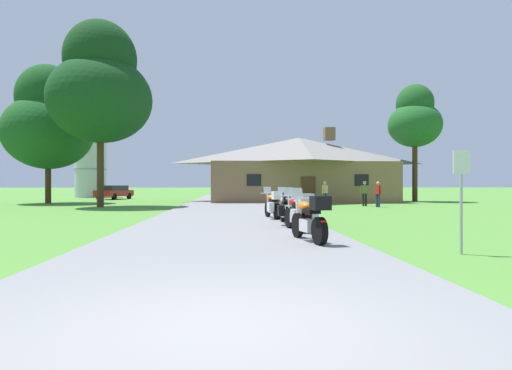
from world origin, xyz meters
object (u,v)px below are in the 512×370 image
object	(u,v)px
motorcycle_silver_third_in_row	(287,208)
bystander_red_shirt_by_tree	(378,193)
motorcycle_red_second_in_row	(299,213)
motorcycle_orange_farthest_in_row	(274,205)
parked_red_suv_far_left	(114,192)
metal_signpost_roadside	(461,189)
tree_left_near	(100,87)
metal_silo_distant	(91,165)
motorcycle_orange_nearest_to_camera	(310,219)
bystander_olive_shirt_beside_signpost	(365,192)
tree_right_of_lodge	(415,119)
tree_left_far	(48,122)
bystander_tan_shirt_near_lodge	(325,192)

from	to	relation	value
motorcycle_silver_third_in_row	bystander_red_shirt_by_tree	size ratio (longest dim) A/B	1.25
motorcycle_red_second_in_row	motorcycle_silver_third_in_row	size ratio (longest dim) A/B	0.99
motorcycle_orange_farthest_in_row	parked_red_suv_far_left	size ratio (longest dim) A/B	0.42
metal_signpost_roadside	tree_left_near	distance (m)	24.71
motorcycle_red_second_in_row	metal_silo_distant	size ratio (longest dim) A/B	0.28
parked_red_suv_far_left	motorcycle_silver_third_in_row	bearing A→B (deg)	-48.90
motorcycle_orange_nearest_to_camera	motorcycle_silver_third_in_row	size ratio (longest dim) A/B	0.99
bystander_olive_shirt_beside_signpost	parked_red_suv_far_left	bearing A→B (deg)	-34.54
motorcycle_silver_third_in_row	motorcycle_orange_nearest_to_camera	bearing A→B (deg)	-92.27
bystander_olive_shirt_beside_signpost	metal_signpost_roadside	distance (m)	20.74
metal_signpost_roadside	tree_right_of_lodge	xyz separation A→B (m)	(11.24, 27.76, 5.82)
tree_left_far	tree_right_of_lodge	xyz separation A→B (m)	(30.15, 1.92, 0.79)
bystander_tan_shirt_near_lodge	tree_right_of_lodge	world-z (taller)	tree_right_of_lodge
bystander_tan_shirt_near_lodge	motorcycle_red_second_in_row	bearing A→B (deg)	-140.50
motorcycle_silver_third_in_row	tree_left_near	world-z (taller)	tree_left_near
motorcycle_orange_nearest_to_camera	tree_right_of_lodge	world-z (taller)	tree_right_of_lodge
bystander_olive_shirt_beside_signpost	metal_silo_distant	size ratio (longest dim) A/B	0.23
motorcycle_red_second_in_row	motorcycle_orange_farthest_in_row	distance (m)	4.88
motorcycle_red_second_in_row	tree_right_of_lodge	bearing A→B (deg)	49.13
motorcycle_orange_farthest_in_row	tree_left_far	size ratio (longest dim) A/B	0.19
bystander_olive_shirt_beside_signpost	tree_left_near	world-z (taller)	tree_left_near
metal_signpost_roadside	tree_right_of_lodge	world-z (taller)	tree_right_of_lodge
bystander_tan_shirt_near_lodge	metal_silo_distant	bearing A→B (deg)	102.31
bystander_tan_shirt_near_lodge	metal_signpost_roadside	bearing A→B (deg)	-130.86
motorcycle_orange_nearest_to_camera	parked_red_suv_far_left	size ratio (longest dim) A/B	0.42
motorcycle_silver_third_in_row	bystander_red_shirt_by_tree	xyz separation A→B (m)	(7.61, 12.40, 0.32)
bystander_tan_shirt_near_lodge	tree_right_of_lodge	xyz separation A→B (m)	(9.22, 6.00, 6.22)
tree_left_near	parked_red_suv_far_left	distance (m)	17.42
motorcycle_red_second_in_row	metal_silo_distant	xyz separation A→B (m)	(-18.28, 38.48, 3.12)
bystander_tan_shirt_near_lodge	metal_signpost_roadside	xyz separation A→B (m)	(-2.03, -21.76, 0.40)
tree_left_far	metal_silo_distant	xyz separation A→B (m)	(-2.07, 16.74, -2.65)
parked_red_suv_far_left	motorcycle_orange_nearest_to_camera	bearing A→B (deg)	-52.12
metal_silo_distant	tree_left_far	bearing A→B (deg)	-82.95
bystander_olive_shirt_beside_signpost	metal_silo_distant	world-z (taller)	metal_silo_distant
motorcycle_orange_nearest_to_camera	motorcycle_red_second_in_row	distance (m)	2.42
motorcycle_red_second_in_row	bystander_olive_shirt_beside_signpost	xyz separation A→B (m)	(7.12, 16.16, 0.34)
bystander_olive_shirt_beside_signpost	metal_signpost_roadside	size ratio (longest dim) A/B	0.79
bystander_red_shirt_by_tree	parked_red_suv_far_left	world-z (taller)	bystander_red_shirt_by_tree
tree_left_near	bystander_olive_shirt_beside_signpost	bearing A→B (deg)	1.15
motorcycle_red_second_in_row	tree_right_of_lodge	distance (m)	28.24
motorcycle_orange_farthest_in_row	motorcycle_silver_third_in_row	bearing A→B (deg)	-95.98
bystander_olive_shirt_beside_signpost	bystander_red_shirt_by_tree	size ratio (longest dim) A/B	1.01
tree_left_far	bystander_tan_shirt_near_lodge	bearing A→B (deg)	-11.03
bystander_olive_shirt_beside_signpost	parked_red_suv_far_left	xyz separation A→B (m)	(-20.86, 15.27, -0.17)
bystander_tan_shirt_near_lodge	bystander_olive_shirt_beside_signpost	world-z (taller)	same
tree_right_of_lodge	parked_red_suv_far_left	bearing A→B (deg)	164.33
tree_right_of_lodge	metal_silo_distant	size ratio (longest dim) A/B	1.37
motorcycle_red_second_in_row	tree_left_far	size ratio (longest dim) A/B	0.19
motorcycle_orange_nearest_to_camera	motorcycle_silver_third_in_row	xyz separation A→B (m)	(0.06, 4.71, -0.01)
motorcycle_orange_farthest_in_row	parked_red_suv_far_left	distance (m)	29.78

